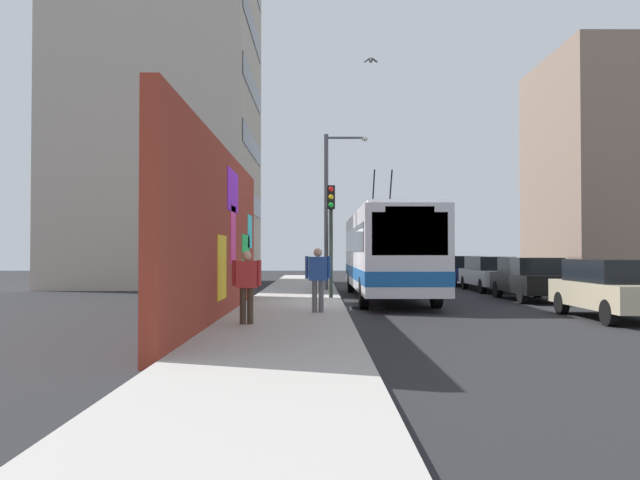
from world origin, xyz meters
name	(u,v)px	position (x,y,z in m)	size (l,w,h in m)	color
ground_plane	(343,306)	(0.00, 0.00, 0.00)	(80.00, 80.00, 0.00)	#232326
sidewalk_slab	(294,304)	(0.00, 1.60, 0.07)	(48.00, 3.20, 0.15)	#ADA8A0
graffiti_wall	(221,234)	(-4.10, 3.35, 2.24)	(13.75, 0.32, 4.47)	maroon
building_far_left	(164,108)	(13.40, 9.20, 9.62)	(10.49, 9.64, 19.25)	#B2A899
building_far_right	(622,170)	(15.82, -17.00, 6.58)	(9.57, 8.97, 13.15)	gray
city_bus	(387,251)	(3.30, -1.80, 1.84)	(12.04, 2.59, 5.09)	silver
parked_car_champagne	(614,288)	(-3.96, -7.00, 0.83)	(4.39, 1.90, 1.58)	#C6B793
parked_car_black	(530,278)	(2.53, -7.00, 0.83)	(4.48, 1.79, 1.58)	black
parked_car_silver	(490,273)	(7.91, -7.00, 0.84)	(4.87, 1.76, 1.58)	#B7B7BC
parked_car_navy	(463,270)	(13.15, -7.00, 0.84)	(4.76, 1.93, 1.58)	navy
pedestrian_at_curb	(318,274)	(-3.51, 0.81, 1.17)	(0.23, 0.69, 1.73)	#595960
pedestrian_near_wall	(247,281)	(-6.28, 2.42, 1.12)	(0.22, 0.67, 1.65)	#3F3326
traffic_light	(331,222)	(1.76, 0.35, 2.86)	(0.49, 0.28, 4.02)	#2D382D
street_lamp	(331,200)	(6.72, 0.24, 4.05)	(0.44, 1.91, 6.78)	#4C4C51
flying_pigeons	(394,27)	(0.04, -1.72, 9.22)	(8.34, 1.41, 0.41)	slate
curbside_puddle	(363,308)	(-0.68, -0.60, 0.00)	(1.55, 1.55, 0.00)	black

